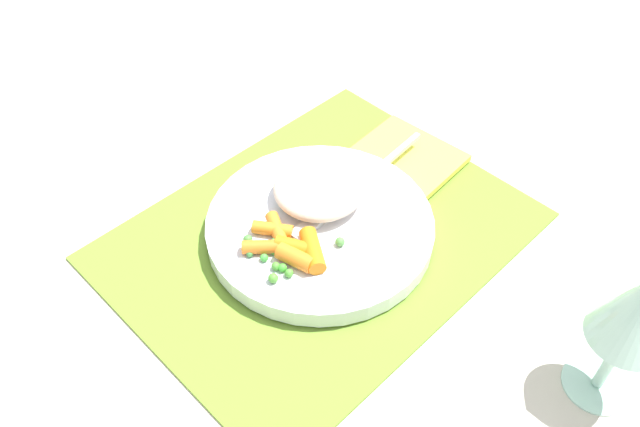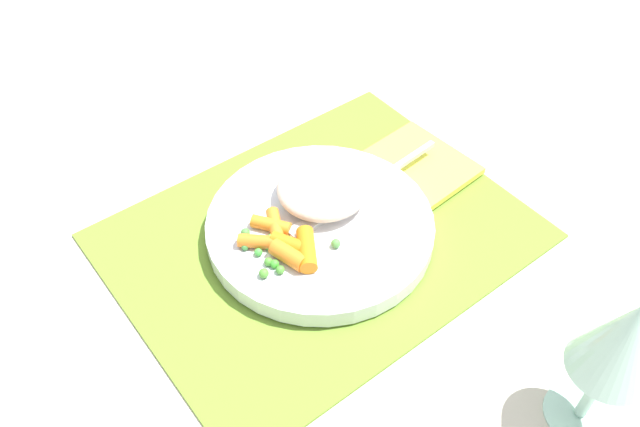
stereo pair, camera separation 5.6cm
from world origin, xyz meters
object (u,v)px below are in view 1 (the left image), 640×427
rice_mound (319,188)px  fork (349,194)px  plate (320,227)px  napkin (408,156)px  carrot_portion (290,245)px

rice_mound → fork: (-0.02, 0.02, -0.01)m
plate → rice_mound: 0.04m
rice_mound → napkin: (-0.13, 0.01, -0.03)m
plate → fork: 0.05m
rice_mound → carrot_portion: 0.08m
carrot_portion → napkin: bearing=-174.6°
rice_mound → carrot_portion: (0.07, 0.03, -0.01)m
plate → napkin: bearing=-175.9°
plate → napkin: (-0.16, -0.01, -0.01)m
fork → napkin: (-0.11, -0.01, -0.02)m
carrot_portion → rice_mound: bearing=-156.4°
carrot_portion → fork: (-0.10, -0.01, -0.00)m
rice_mound → napkin: 0.14m
plate → carrot_portion: size_ratio=2.49×
carrot_portion → plate: bearing=-170.7°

